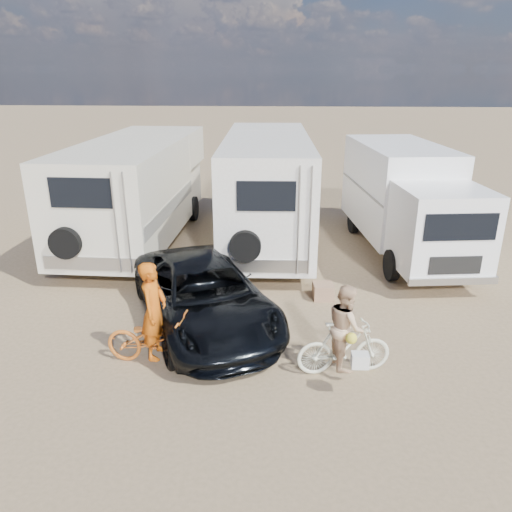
# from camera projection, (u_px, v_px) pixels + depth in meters

# --- Properties ---
(ground) EXTENTS (140.00, 140.00, 0.00)m
(ground) POSITION_uv_depth(u_px,v_px,m) (275.00, 368.00, 9.26)
(ground) COLOR #937958
(ground) RESTS_ON ground
(rv_main) EXTENTS (2.73, 7.82, 3.38)m
(rv_main) POSITION_uv_depth(u_px,v_px,m) (267.00, 192.00, 15.31)
(rv_main) COLOR silver
(rv_main) RESTS_ON ground
(rv_left) EXTENTS (3.00, 8.14, 3.21)m
(rv_left) POSITION_uv_depth(u_px,v_px,m) (137.00, 192.00, 15.60)
(rv_left) COLOR white
(rv_left) RESTS_ON ground
(box_truck) EXTENTS (3.06, 7.06, 3.13)m
(box_truck) POSITION_uv_depth(u_px,v_px,m) (407.00, 203.00, 14.55)
(box_truck) COLOR white
(box_truck) RESTS_ON ground
(dark_suv) EXTENTS (4.25, 5.58, 1.41)m
(dark_suv) POSITION_uv_depth(u_px,v_px,m) (204.00, 294.00, 10.62)
(dark_suv) COLOR black
(dark_suv) RESTS_ON ground
(bike_man) EXTENTS (2.02, 0.90, 1.03)m
(bike_man) POSITION_uv_depth(u_px,v_px,m) (156.00, 340.00, 9.22)
(bike_man) COLOR #CA641D
(bike_man) RESTS_ON ground
(bike_woman) EXTENTS (1.80, 0.79, 1.05)m
(bike_woman) POSITION_uv_depth(u_px,v_px,m) (344.00, 348.00, 8.93)
(bike_woman) COLOR beige
(bike_woman) RESTS_ON ground
(rider_man) EXTENTS (0.53, 0.74, 1.89)m
(rider_man) POSITION_uv_depth(u_px,v_px,m) (155.00, 319.00, 9.07)
(rider_man) COLOR #BF510C
(rider_man) RESTS_ON ground
(rider_woman) EXTENTS (0.72, 0.86, 1.58)m
(rider_woman) POSITION_uv_depth(u_px,v_px,m) (345.00, 335.00, 8.84)
(rider_woman) COLOR #D5AD86
(rider_woman) RESTS_ON ground
(bike_parked) EXTENTS (1.75, 1.43, 0.90)m
(bike_parked) POSITION_uv_depth(u_px,v_px,m) (418.00, 248.00, 14.16)
(bike_parked) COLOR #232624
(bike_parked) RESTS_ON ground
(cooler) EXTENTS (0.57, 0.42, 0.44)m
(cooler) POSITION_uv_depth(u_px,v_px,m) (174.00, 273.00, 12.96)
(cooler) COLOR #224E96
(cooler) RESTS_ON ground
(crate) EXTENTS (0.52, 0.52, 0.38)m
(crate) POSITION_uv_depth(u_px,v_px,m) (323.00, 291.00, 11.99)
(crate) COLOR #916B51
(crate) RESTS_ON ground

